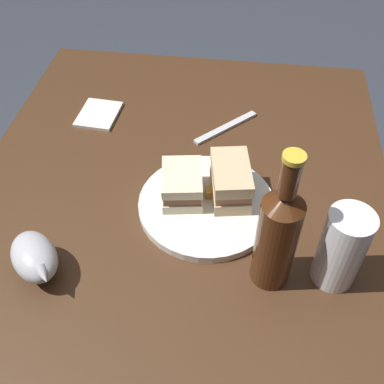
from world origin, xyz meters
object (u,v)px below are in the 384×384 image
at_px(sandwich_half_left, 231,181).
at_px(sandwich_half_right, 182,185).
at_px(plate, 207,205).
at_px(pint_glass, 340,252).
at_px(fork, 226,127).
at_px(gravy_boat, 35,257).
at_px(cider_bottle, 277,235).
at_px(napkin, 99,114).

distance_m(sandwich_half_left, sandwich_half_right, 0.09).
distance_m(plate, pint_glass, 0.27).
height_order(plate, sandwich_half_right, sandwich_half_right).
xyz_separation_m(plate, fork, (-0.25, 0.02, -0.00)).
relative_size(gravy_boat, cider_bottle, 0.47).
bearing_deg(napkin, gravy_boat, 2.57).
bearing_deg(cider_bottle, napkin, -133.87).
height_order(sandwich_half_right, cider_bottle, cider_bottle).
bearing_deg(pint_glass, plate, -118.63).
height_order(sandwich_half_right, napkin, sandwich_half_right).
distance_m(plate, napkin, 0.39).
bearing_deg(cider_bottle, sandwich_half_left, -153.88).
height_order(gravy_boat, cider_bottle, cider_bottle).
xyz_separation_m(plate, cider_bottle, (0.14, 0.13, 0.10)).
bearing_deg(pint_glass, cider_bottle, -83.00).
relative_size(pint_glass, fork, 0.86).
bearing_deg(napkin, cider_bottle, 46.13).
relative_size(pint_glass, napkin, 1.41).
bearing_deg(plate, sandwich_half_left, 123.47).
distance_m(gravy_boat, cider_bottle, 0.41).
height_order(cider_bottle, fork, cider_bottle).
relative_size(sandwich_half_left, gravy_boat, 0.97).
height_order(plate, pint_glass, pint_glass).
bearing_deg(gravy_boat, napkin, -177.43).
bearing_deg(sandwich_half_left, napkin, -124.79).
bearing_deg(napkin, pint_glass, 53.55).
distance_m(sandwich_half_left, fork, 0.23).
relative_size(plate, sandwich_half_right, 2.40).
bearing_deg(napkin, plate, 48.25).
bearing_deg(fork, gravy_boat, -168.68).
bearing_deg(sandwich_half_right, fork, 164.35).
height_order(plate, gravy_boat, gravy_boat).
relative_size(plate, sandwich_half_left, 2.07).
relative_size(sandwich_half_left, fork, 0.72).
xyz_separation_m(gravy_boat, fork, (-0.44, 0.29, -0.04)).
relative_size(cider_bottle, fork, 1.55).
relative_size(plate, gravy_boat, 2.02).
distance_m(pint_glass, cider_bottle, 0.12).
relative_size(sandwich_half_left, cider_bottle, 0.46).
bearing_deg(napkin, sandwich_half_left, 55.21).
relative_size(gravy_boat, fork, 0.74).
bearing_deg(pint_glass, napkin, -126.45).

